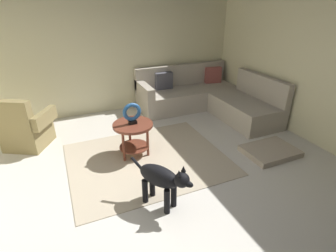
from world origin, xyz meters
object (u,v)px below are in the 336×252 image
object	(u,v)px
dog_bed_mat	(270,151)
dog_toy_ball	(149,179)
armchair	(25,129)
sectional_couch	(207,98)
side_table	(133,131)
torus_sculpture	(132,113)
dog	(162,179)

from	to	relation	value
dog_bed_mat	dog_toy_ball	size ratio (longest dim) A/B	9.94
armchair	sectional_couch	bearing A→B (deg)	32.01
armchair	side_table	bearing A→B (deg)	-2.69
torus_sculpture	dog	size ratio (longest dim) A/B	0.44
side_table	torus_sculpture	distance (m)	0.29
sectional_couch	dog	bearing A→B (deg)	-130.69
armchair	dog	distance (m)	2.63
armchair	dog_bed_mat	size ratio (longest dim) A/B	1.24
sectional_couch	armchair	distance (m)	3.51
armchair	dog_bed_mat	xyz separation A→B (m)	(3.50, -1.77, -0.28)
dog_toy_ball	sectional_couch	bearing A→B (deg)	42.71
side_table	dog_bed_mat	distance (m)	2.17
side_table	dog_toy_ball	xyz separation A→B (m)	(-0.02, -0.72, -0.38)
armchair	side_table	size ratio (longest dim) A/B	1.65
armchair	dog	bearing A→B (deg)	-26.02
sectional_couch	dog_bed_mat	world-z (taller)	sectional_couch
dog_bed_mat	torus_sculpture	bearing A→B (deg)	157.39
sectional_couch	dog_bed_mat	distance (m)	1.96
sectional_couch	armchair	xyz separation A→B (m)	(-3.50, -0.17, 0.03)
side_table	dog_toy_ball	size ratio (longest dim) A/B	7.46
armchair	torus_sculpture	world-z (taller)	armchair
dog_bed_mat	dog	distance (m)	2.06
armchair	dog_toy_ball	bearing A→B (deg)	-18.61
armchair	dog_toy_ball	distance (m)	2.27
side_table	torus_sculpture	size ratio (longest dim) A/B	1.84
armchair	torus_sculpture	size ratio (longest dim) A/B	3.04
armchair	torus_sculpture	bearing A→B (deg)	-2.69
armchair	dog	size ratio (longest dim) A/B	1.34
dog	dog_toy_ball	bearing A→B (deg)	-124.00
dog_toy_ball	dog	bearing A→B (deg)	-91.45
dog_toy_ball	armchair	bearing A→B (deg)	132.13
armchair	torus_sculpture	distance (m)	1.84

